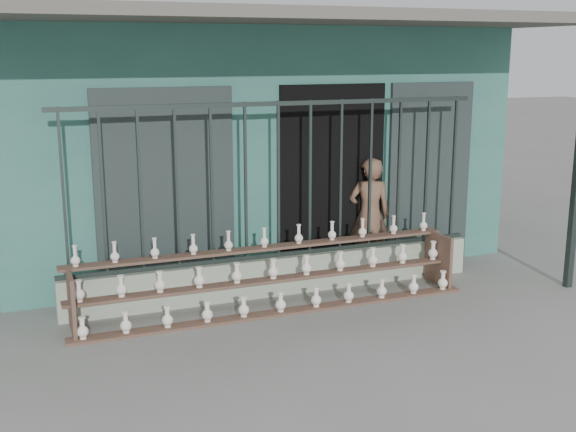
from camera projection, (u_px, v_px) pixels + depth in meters
name	position (u px, v px, depth m)	size (l,w,h in m)	color
ground	(324.00, 332.00, 7.33)	(60.00, 60.00, 0.00)	slate
workshop_building	(210.00, 131.00, 10.80)	(7.40, 6.60, 3.21)	#346E63
parapet_wall	(279.00, 275.00, 8.46)	(5.00, 0.20, 0.45)	#AAB89E
security_fence	(278.00, 181.00, 8.21)	(5.00, 0.04, 1.80)	#283330
shelf_rack	(273.00, 276.00, 7.97)	(4.50, 0.68, 0.85)	brown
elderly_woman	(370.00, 215.00, 9.19)	(0.54, 0.36, 1.49)	brown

